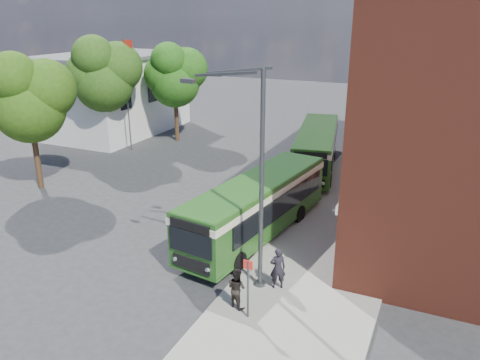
% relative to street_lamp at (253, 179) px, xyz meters
% --- Properties ---
extents(ground, '(120.00, 120.00, 0.00)m').
position_rel_street_lamp_xyz_m(ground, '(-4.84, 2.00, -4.79)').
color(ground, '#2B2B2D').
rests_on(ground, ground).
extents(pavement, '(6.00, 48.00, 0.15)m').
position_rel_street_lamp_xyz_m(pavement, '(2.16, 10.00, -4.72)').
color(pavement, gray).
rests_on(pavement, ground).
extents(kerb_line, '(0.12, 48.00, 0.01)m').
position_rel_street_lamp_xyz_m(kerb_line, '(-0.89, 10.00, -4.79)').
color(kerb_line, beige).
rests_on(kerb_line, ground).
extents(white_building, '(9.40, 13.40, 7.30)m').
position_rel_street_lamp_xyz_m(white_building, '(-22.84, 20.00, -1.13)').
color(white_building, silver).
rests_on(white_building, ground).
extents(flagpole, '(0.95, 0.10, 9.00)m').
position_rel_street_lamp_xyz_m(flagpole, '(-17.29, 15.00, 0.15)').
color(flagpole, '#3E4143').
rests_on(flagpole, ground).
extents(street_lamp, '(2.96, 2.38, 9.00)m').
position_rel_street_lamp_xyz_m(street_lamp, '(0.00, 0.00, 0.00)').
color(street_lamp, '#3E4143').
rests_on(street_lamp, ground).
extents(bus_stop_sign, '(0.35, 0.08, 2.52)m').
position_rel_street_lamp_xyz_m(bus_stop_sign, '(0.76, -2.20, -3.28)').
color(bus_stop_sign, '#3E4143').
rests_on(bus_stop_sign, ground).
extents(bus_front, '(4.04, 11.15, 3.02)m').
position_rel_street_lamp_xyz_m(bus_front, '(-1.64, 4.48, -2.96)').
color(bus_front, '#25561B').
rests_on(bus_front, ground).
extents(bus_rear, '(4.70, 11.50, 3.02)m').
position_rel_street_lamp_xyz_m(bus_rear, '(-1.84, 16.32, -2.96)').
color(bus_rear, '#275B19').
rests_on(bus_rear, ground).
extents(pedestrian_a, '(0.78, 0.70, 1.79)m').
position_rel_street_lamp_xyz_m(pedestrian_a, '(1.08, 0.14, -3.74)').
color(pedestrian_a, black).
rests_on(pedestrian_a, pavement).
extents(pedestrian_b, '(0.94, 0.83, 1.61)m').
position_rel_street_lamp_xyz_m(pedestrian_b, '(0.10, -1.75, -3.83)').
color(pedestrian_b, black).
rests_on(pedestrian_b, pavement).
extents(tree_left, '(5.20, 4.94, 8.78)m').
position_rel_street_lamp_xyz_m(tree_left, '(-17.26, 5.17, 1.17)').
color(tree_left, '#362213').
rests_on(tree_left, ground).
extents(tree_mid, '(5.53, 5.26, 9.34)m').
position_rel_street_lamp_xyz_m(tree_mid, '(-18.79, 14.08, 1.55)').
color(tree_mid, '#362213').
rests_on(tree_mid, ground).
extents(tree_right, '(5.11, 4.85, 8.62)m').
position_rel_street_lamp_xyz_m(tree_right, '(-15.41, 19.26, 1.06)').
color(tree_right, '#362213').
rests_on(tree_right, ground).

